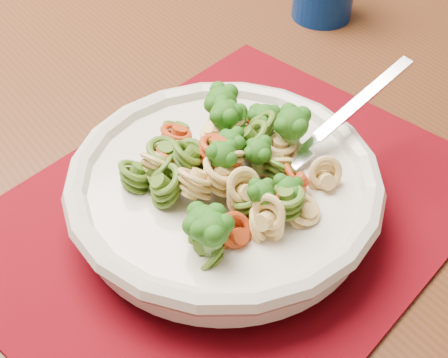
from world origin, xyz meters
name	(u,v)px	position (x,y,z in m)	size (l,w,h in m)	color
dining_table	(224,229)	(0.34, -0.75, 0.67)	(1.63, 1.20, 0.76)	#502716
placemat	(231,212)	(0.31, -0.81, 0.76)	(0.42, 0.33, 0.00)	#64040D
pasta_bowl	(224,188)	(0.30, -0.81, 0.79)	(0.26, 0.26, 0.05)	beige
pasta_broccoli_heap	(224,174)	(0.30, -0.81, 0.81)	(0.22, 0.22, 0.06)	#E5C171
fork	(294,157)	(0.36, -0.82, 0.81)	(0.19, 0.02, 0.01)	silver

